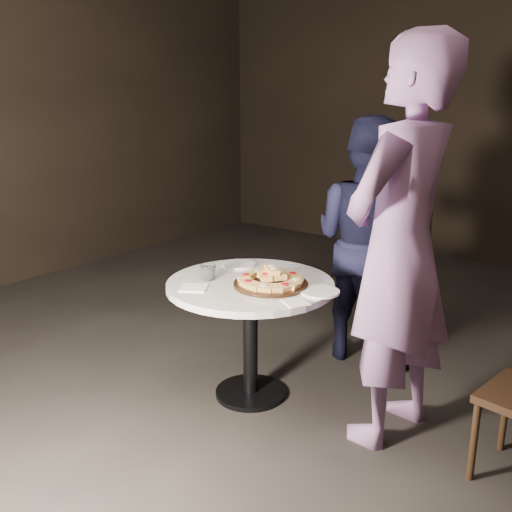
{
  "coord_description": "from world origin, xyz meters",
  "views": [
    {
      "loc": [
        1.68,
        -2.26,
        1.61
      ],
      "look_at": [
        -0.09,
        0.04,
        0.8
      ],
      "focal_mm": 40.0,
      "sensor_mm": 36.0,
      "label": 1
    }
  ],
  "objects_px": {
    "serving_board": "(271,284)",
    "diner_navy": "(366,241)",
    "table": "(250,304)",
    "chair_far": "(396,261)",
    "diner_teal": "(400,248)",
    "water_glass": "(208,273)",
    "focaccia_pile": "(271,278)"
  },
  "relations": [
    {
      "from": "serving_board",
      "to": "diner_teal",
      "type": "bearing_deg",
      "value": 11.81
    },
    {
      "from": "chair_far",
      "to": "diner_navy",
      "type": "bearing_deg",
      "value": 70.51
    },
    {
      "from": "water_glass",
      "to": "diner_teal",
      "type": "distance_m",
      "value": 1.02
    },
    {
      "from": "serving_board",
      "to": "water_glass",
      "type": "relative_size",
      "value": 4.46
    },
    {
      "from": "serving_board",
      "to": "diner_navy",
      "type": "distance_m",
      "value": 0.84
    },
    {
      "from": "water_glass",
      "to": "diner_navy",
      "type": "bearing_deg",
      "value": 65.24
    },
    {
      "from": "serving_board",
      "to": "table",
      "type": "bearing_deg",
      "value": -175.33
    },
    {
      "from": "table",
      "to": "water_glass",
      "type": "height_order",
      "value": "water_glass"
    },
    {
      "from": "focaccia_pile",
      "to": "water_glass",
      "type": "xyz_separation_m",
      "value": [
        -0.32,
        -0.12,
        -0.0
      ]
    },
    {
      "from": "diner_teal",
      "to": "water_glass",
      "type": "bearing_deg",
      "value": -68.17
    },
    {
      "from": "table",
      "to": "focaccia_pile",
      "type": "bearing_deg",
      "value": 4.9
    },
    {
      "from": "water_glass",
      "to": "diner_navy",
      "type": "height_order",
      "value": "diner_navy"
    },
    {
      "from": "focaccia_pile",
      "to": "water_glass",
      "type": "distance_m",
      "value": 0.35
    },
    {
      "from": "serving_board",
      "to": "focaccia_pile",
      "type": "bearing_deg",
      "value": 55.37
    },
    {
      "from": "table",
      "to": "serving_board",
      "type": "height_order",
      "value": "serving_board"
    },
    {
      "from": "serving_board",
      "to": "diner_navy",
      "type": "xyz_separation_m",
      "value": [
        0.12,
        0.83,
        0.08
      ]
    },
    {
      "from": "serving_board",
      "to": "chair_far",
      "type": "relative_size",
      "value": 0.42
    },
    {
      "from": "chair_far",
      "to": "diner_teal",
      "type": "bearing_deg",
      "value": 97.84
    },
    {
      "from": "serving_board",
      "to": "chair_far",
      "type": "xyz_separation_m",
      "value": [
        0.14,
        1.24,
        -0.14
      ]
    },
    {
      "from": "serving_board",
      "to": "water_glass",
      "type": "bearing_deg",
      "value": -159.12
    },
    {
      "from": "serving_board",
      "to": "diner_teal",
      "type": "height_order",
      "value": "diner_teal"
    },
    {
      "from": "focaccia_pile",
      "to": "diner_navy",
      "type": "relative_size",
      "value": 0.23
    },
    {
      "from": "chair_far",
      "to": "diner_navy",
      "type": "distance_m",
      "value": 0.46
    },
    {
      "from": "table",
      "to": "diner_navy",
      "type": "height_order",
      "value": "diner_navy"
    },
    {
      "from": "chair_far",
      "to": "diner_teal",
      "type": "relative_size",
      "value": 0.49
    },
    {
      "from": "table",
      "to": "diner_navy",
      "type": "distance_m",
      "value": 0.9
    },
    {
      "from": "serving_board",
      "to": "chair_far",
      "type": "bearing_deg",
      "value": 83.42
    },
    {
      "from": "chair_far",
      "to": "water_glass",
      "type": "bearing_deg",
      "value": 55.31
    },
    {
      "from": "chair_far",
      "to": "diner_teal",
      "type": "xyz_separation_m",
      "value": [
        0.49,
        -1.11,
        0.41
      ]
    },
    {
      "from": "diner_navy",
      "to": "chair_far",
      "type": "bearing_deg",
      "value": -85.92
    },
    {
      "from": "serving_board",
      "to": "diner_navy",
      "type": "relative_size",
      "value": 0.26
    },
    {
      "from": "serving_board",
      "to": "water_glass",
      "type": "height_order",
      "value": "water_glass"
    }
  ]
}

